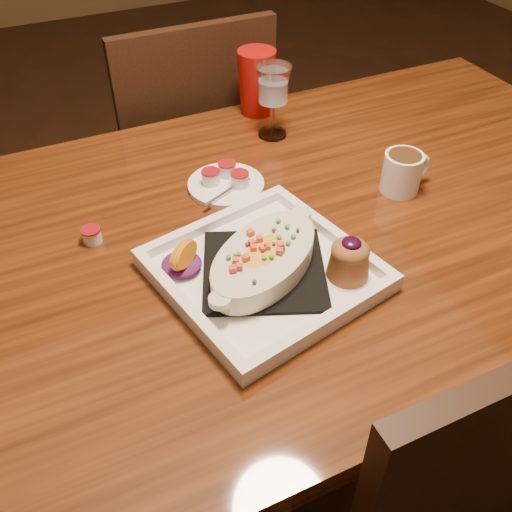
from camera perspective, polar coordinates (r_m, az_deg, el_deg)
name	(u,v)px	position (r m, az deg, el deg)	size (l,w,h in m)	color
floor	(284,439)	(1.61, 2.85, -17.82)	(7.00, 7.00, 0.00)	#321B10
table	(296,258)	(1.10, 3.98, -0.20)	(1.50, 0.90, 0.75)	maroon
chair_far	(189,163)	(1.65, -6.71, 9.26)	(0.42, 0.42, 0.93)	black
plate	(270,264)	(0.90, 1.41, -0.84)	(0.36, 0.36, 0.08)	white
coffee_mug	(403,171)	(1.12, 14.50, 8.25)	(0.10, 0.07, 0.08)	white
goblet	(273,89)	(1.23, 1.74, 16.39)	(0.08, 0.08, 0.16)	silver
saucer	(226,183)	(1.11, -3.03, 7.34)	(0.15, 0.15, 0.10)	white
creamer_loose	(92,235)	(1.01, -16.11, 2.03)	(0.03, 0.03, 0.03)	white
red_tumbler	(257,82)	(1.35, 0.07, 16.97)	(0.09, 0.09, 0.15)	#A70E0B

